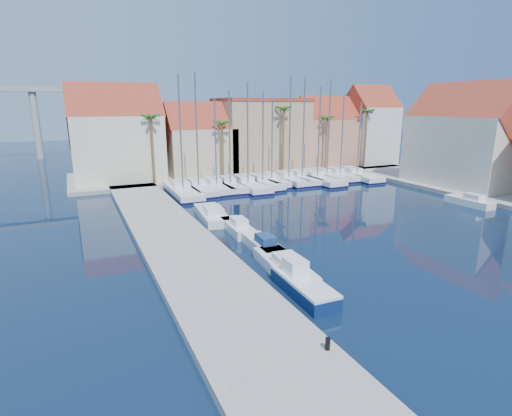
{
  "coord_description": "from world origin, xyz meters",
  "views": [
    {
      "loc": [
        -15.91,
        -12.91,
        10.93
      ],
      "look_at": [
        -3.08,
        14.96,
        3.0
      ],
      "focal_mm": 28.0,
      "sensor_mm": 36.0,
      "label": 1
    }
  ],
  "objects": [
    {
      "name": "palm_2",
      "position": [
        14.0,
        42.0,
        10.02
      ],
      "size": [
        2.6,
        2.6,
        11.15
      ],
      "color": "brown",
      "rests_on": "shore_north"
    },
    {
      "name": "motorboat_west_1",
      "position": [
        -3.27,
        13.21,
        0.51
      ],
      "size": [
        1.81,
        5.14,
        1.4
      ],
      "rotation": [
        0.0,
        0.0,
        -0.04
      ],
      "color": "white",
      "rests_on": "ground"
    },
    {
      "name": "motorboat_west_3",
      "position": [
        -3.99,
        23.34,
        0.51
      ],
      "size": [
        3.06,
        7.45,
        1.4
      ],
      "rotation": [
        0.0,
        0.0,
        -0.1
      ],
      "color": "white",
      "rests_on": "ground"
    },
    {
      "name": "motorboat_east_1",
      "position": [
        24.0,
        16.5,
        0.51
      ],
      "size": [
        1.84,
        5.33,
        1.4
      ],
      "rotation": [
        0.0,
        0.0,
        0.03
      ],
      "color": "white",
      "rests_on": "ground"
    },
    {
      "name": "sailboat_11",
      "position": [
        20.64,
        36.52,
        0.6
      ],
      "size": [
        2.43,
        8.89,
        12.38
      ],
      "rotation": [
        0.0,
        0.0,
        0.01
      ],
      "color": "white",
      "rests_on": "ground"
    },
    {
      "name": "palm_0",
      "position": [
        -6.0,
        42.0,
        9.08
      ],
      "size": [
        2.6,
        2.6,
        10.15
      ],
      "color": "brown",
      "rests_on": "shore_north"
    },
    {
      "name": "sailboat_6",
      "position": [
        9.21,
        36.86,
        0.59
      ],
      "size": [
        2.55,
        8.89,
        11.78
      ],
      "rotation": [
        0.0,
        0.0,
        -0.02
      ],
      "color": "white",
      "rests_on": "ground"
    },
    {
      "name": "sailboat_12",
      "position": [
        23.07,
        35.67,
        0.56
      ],
      "size": [
        3.63,
        11.26,
        11.35
      ],
      "rotation": [
        0.0,
        0.0,
        -0.06
      ],
      "color": "white",
      "rests_on": "ground"
    },
    {
      "name": "building_1",
      "position": [
        2.0,
        47.0,
        5.3
      ],
      "size": [
        10.3,
        8.0,
        11.0
      ],
      "color": "#C8AF8D",
      "rests_on": "shore_north"
    },
    {
      "name": "sailboat_7",
      "position": [
        11.8,
        36.65,
        0.63
      ],
      "size": [
        2.64,
        9.36,
        14.66
      ],
      "rotation": [
        0.0,
        0.0,
        0.02
      ],
      "color": "white",
      "rests_on": "ground"
    },
    {
      "name": "ground",
      "position": [
        0.0,
        0.0,
        0.0
      ],
      "size": [
        260.0,
        260.0,
        0.0
      ],
      "primitive_type": "plane",
      "color": "black",
      "rests_on": "ground"
    },
    {
      "name": "motorboat_west_2",
      "position": [
        -3.29,
        18.44,
        0.51
      ],
      "size": [
        1.96,
        5.3,
        1.4
      ],
      "rotation": [
        0.0,
        0.0,
        -0.06
      ],
      "color": "white",
      "rests_on": "ground"
    },
    {
      "name": "palm_4",
      "position": [
        30.0,
        42.0,
        9.55
      ],
      "size": [
        2.6,
        2.6,
        10.65
      ],
      "color": "brown",
      "rests_on": "shore_north"
    },
    {
      "name": "sailboat_0",
      "position": [
        -3.9,
        35.34,
        0.59
      ],
      "size": [
        3.19,
        11.2,
        14.42
      ],
      "rotation": [
        0.0,
        0.0,
        -0.02
      ],
      "color": "white",
      "rests_on": "ground"
    },
    {
      "name": "building_4",
      "position": [
        34.0,
        46.0,
        6.97
      ],
      "size": [
        8.3,
        8.0,
        14.0
      ],
      "color": "silver",
      "rests_on": "shore_north"
    },
    {
      "name": "sailboat_5",
      "position": [
        7.3,
        35.92,
        0.6
      ],
      "size": [
        3.06,
        9.46,
        12.57
      ],
      "rotation": [
        0.0,
        0.0,
        0.06
      ],
      "color": "white",
      "rests_on": "ground"
    },
    {
      "name": "building_2",
      "position": [
        13.0,
        48.0,
        6.26
      ],
      "size": [
        14.2,
        10.2,
        11.5
      ],
      "color": "tan",
      "rests_on": "shore_north"
    },
    {
      "name": "motorboat_west_0",
      "position": [
        -3.78,
        8.81,
        0.51
      ],
      "size": [
        2.65,
        6.74,
        1.4
      ],
      "rotation": [
        0.0,
        0.0,
        -0.08
      ],
      "color": "white",
      "rests_on": "ground"
    },
    {
      "name": "palm_1",
      "position": [
        4.0,
        42.0,
        8.14
      ],
      "size": [
        2.6,
        2.6,
        9.15
      ],
      "color": "brown",
      "rests_on": "shore_north"
    },
    {
      "name": "palm_3",
      "position": [
        22.0,
        42.0,
        8.61
      ],
      "size": [
        2.6,
        2.6,
        9.65
      ],
      "color": "brown",
      "rests_on": "shore_north"
    },
    {
      "name": "building_6",
      "position": [
        32.0,
        24.0,
        6.52
      ],
      "size": [
        9.0,
        14.3,
        13.5
      ],
      "color": "beige",
      "rests_on": "shore_east"
    },
    {
      "name": "sailboat_9",
      "position": [
        16.04,
        35.89,
        0.57
      ],
      "size": [
        3.29,
        11.6,
        13.39
      ],
      "rotation": [
        0.0,
        0.0,
        0.02
      ],
      "color": "white",
      "rests_on": "ground"
    },
    {
      "name": "sailboat_10",
      "position": [
        18.29,
        36.66,
        0.64
      ],
      "size": [
        2.77,
        9.09,
        14.54
      ],
      "rotation": [
        0.0,
        0.0,
        0.04
      ],
      "color": "white",
      "rests_on": "ground"
    },
    {
      "name": "quay_west",
      "position": [
        -9.0,
        13.5,
        0.25
      ],
      "size": [
        6.0,
        77.0,
        0.5
      ],
      "primitive_type": "cube",
      "color": "gray",
      "rests_on": "ground"
    },
    {
      "name": "sailboat_3",
      "position": [
        2.71,
        36.1,
        0.6
      ],
      "size": [
        3.02,
        9.32,
        12.73
      ],
      "rotation": [
        0.0,
        0.0,
        -0.06
      ],
      "color": "white",
      "rests_on": "ground"
    },
    {
      "name": "fishing_boat",
      "position": [
        -4.29,
        5.74,
        0.62
      ],
      "size": [
        1.92,
        5.4,
        1.88
      ],
      "rotation": [
        0.0,
        0.0,
        -0.03
      ],
      "color": "navy",
      "rests_on": "ground"
    },
    {
      "name": "shore_north",
      "position": [
        10.0,
        48.0,
        0.25
      ],
      "size": [
        54.0,
        16.0,
        0.5
      ],
      "primitive_type": "cube",
      "color": "gray",
      "rests_on": "ground"
    },
    {
      "name": "sailboat_4",
      "position": [
        5.02,
        35.76,
        0.58
      ],
      "size": [
        3.04,
        11.14,
        13.75
      ],
      "rotation": [
        0.0,
        0.0,
        -0.01
      ],
      "color": "white",
      "rests_on": "ground"
    },
    {
      "name": "bollard",
      "position": [
        -6.6,
        -0.2,
        0.79
      ],
      "size": [
        0.23,
        0.23,
        0.57
      ],
      "primitive_type": "cylinder",
      "color": "black",
      "rests_on": "quay_west"
    },
    {
      "name": "sailboat_1",
      "position": [
        -1.67,
        36.14,
        0.62
      ],
      "size": [
        2.78,
        9.8,
        14.76
      ],
      "rotation": [
        0.0,
        0.0,
        0.02
      ],
      "color": "white",
      "rests_on": "ground"
    },
    {
      "name": "building_0",
      "position": [
        -10.0,
        47.0,
        6.52
      ],
      "size": [
        12.3,
        9.0,
        13.5
      ],
      "color": "beige",
      "rests_on": "shore_north"
    },
    {
      "name": "sailboat_8",
      "position": [
        14.11,
        36.74,
        0.63
      ],
      "size": [
        2.92,
        9.54,
        14.69
      ],
      "rotation": [
        0.0,
        0.0,
        -0.05
      ],
      "color": "white",
      "rests_on": "ground"
    },
    {
      "name": "sailboat_2",
      "position": [
        0.72,
        36.04,
        0.59
      ],
      "size": [
        2.62,
        9.02,
        11.79
      ],
      "rotation": [
        0.0,
        0.0,
        0.03
      ],
      "color": "white",
      "rests_on": "ground"
    },
    {
      "name": "building_3",
      "position": [
        25.0,
        47.0,
        5.86
      ],
      "size": [
        10.3,
        8.0,
        12.0
      ],
      "color": "tan",
      "rests_on": "shore_north"
    }
  ]
}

